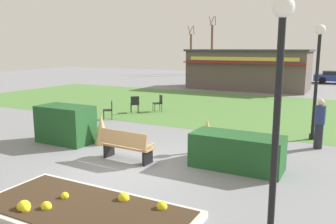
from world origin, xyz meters
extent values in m
plane|color=slate|center=(0.00, 0.00, 0.00)|extent=(80.00, 80.00, 0.00)
cube|color=#4C7A38|center=(0.00, 11.04, 0.00)|extent=(36.00, 12.00, 0.01)
cube|color=beige|center=(0.81, -2.89, 0.07)|extent=(4.54, 2.14, 0.14)
cube|color=#382819|center=(0.81, -2.89, 0.14)|extent=(4.30, 1.90, 0.04)
sphere|color=yellow|center=(0.15, -3.27, 0.19)|extent=(0.22, 0.22, 0.22)
sphere|color=yellow|center=(-0.25, -3.49, 0.19)|extent=(0.27, 0.27, 0.27)
sphere|color=yellow|center=(-0.13, -3.54, 0.19)|extent=(0.18, 0.18, 0.18)
sphere|color=yellow|center=(2.22, -2.17, 0.19)|extent=(0.22, 0.22, 0.22)
sphere|color=yellow|center=(1.29, -2.20, 0.19)|extent=(0.24, 0.24, 0.24)
sphere|color=yellow|center=(0.11, -2.71, 0.19)|extent=(0.18, 0.18, 0.18)
cube|color=tan|center=(-0.41, 0.43, 0.45)|extent=(1.72, 0.57, 0.06)
cube|color=tan|center=(-0.42, 0.21, 0.73)|extent=(1.70, 0.21, 0.44)
cube|color=black|center=(-1.14, 0.46, 0.23)|extent=(0.10, 0.44, 0.45)
cube|color=black|center=(0.32, 0.39, 0.23)|extent=(0.10, 0.44, 0.45)
cube|color=tan|center=(-1.22, 0.47, 0.57)|extent=(0.08, 0.44, 0.06)
cube|color=tan|center=(0.40, 0.38, 0.57)|extent=(0.08, 0.44, 0.06)
cube|color=#1E4C23|center=(-3.54, 1.09, 0.66)|extent=(1.99, 1.10, 1.33)
cube|color=#1E4C23|center=(2.71, 1.29, 0.49)|extent=(2.54, 1.10, 0.98)
cone|color=tan|center=(-2.24, 1.48, 0.54)|extent=(0.51, 0.51, 1.09)
cone|color=tan|center=(1.53, 1.98, 0.60)|extent=(0.77, 0.77, 1.20)
cylinder|color=black|center=(4.33, -2.00, 1.92)|extent=(0.12, 0.12, 3.83)
sphere|color=white|center=(4.33, -2.00, 3.99)|extent=(0.36, 0.36, 0.36)
cylinder|color=black|center=(4.27, 5.69, 0.10)|extent=(0.22, 0.22, 0.20)
cylinder|color=black|center=(4.27, 5.69, 1.92)|extent=(0.12, 0.12, 3.83)
sphere|color=white|center=(4.27, 5.69, 3.99)|extent=(0.36, 0.36, 0.36)
cylinder|color=#2D4233|center=(-3.29, 1.43, 0.46)|extent=(0.52, 0.52, 0.92)
cube|color=#594C47|center=(-2.27, 20.76, 1.55)|extent=(9.47, 4.35, 3.10)
cube|color=#333338|center=(-2.27, 20.76, 3.18)|extent=(9.77, 4.65, 0.16)
cube|color=maroon|center=(-2.27, 18.41, 2.23)|extent=(9.57, 0.36, 0.08)
cube|color=#D8CC4C|center=(-2.27, 18.57, 2.54)|extent=(8.52, 0.04, 0.28)
cube|color=black|center=(-3.68, 7.96, 0.45)|extent=(0.62, 0.62, 0.04)
cube|color=black|center=(-3.54, 8.11, 0.67)|extent=(0.34, 0.34, 0.44)
cylinder|color=black|center=(-3.95, 7.96, 0.23)|extent=(0.03, 0.03, 0.45)
cylinder|color=black|center=(-3.68, 7.70, 0.23)|extent=(0.03, 0.03, 0.45)
cylinder|color=black|center=(-3.68, 8.23, 0.23)|extent=(0.03, 0.03, 0.45)
cylinder|color=black|center=(-3.41, 7.97, 0.23)|extent=(0.03, 0.03, 0.45)
cube|color=black|center=(-4.59, 7.14, 0.45)|extent=(0.62, 0.62, 0.04)
cube|color=black|center=(-4.46, 6.99, 0.67)|extent=(0.36, 0.31, 0.44)
cylinder|color=black|center=(-4.57, 7.41, 0.23)|extent=(0.03, 0.03, 0.45)
cylinder|color=black|center=(-4.86, 7.17, 0.23)|extent=(0.03, 0.03, 0.45)
cylinder|color=black|center=(-4.32, 7.12, 0.23)|extent=(0.03, 0.03, 0.45)
cylinder|color=black|center=(-4.61, 6.88, 0.23)|extent=(0.03, 0.03, 0.45)
cube|color=black|center=(-4.74, 5.06, 0.45)|extent=(0.61, 0.61, 0.04)
cube|color=black|center=(-4.58, 5.18, 0.67)|extent=(0.29, 0.38, 0.44)
cylinder|color=black|center=(-5.01, 5.10, 0.23)|extent=(0.03, 0.03, 0.45)
cylinder|color=black|center=(-4.79, 4.80, 0.23)|extent=(0.03, 0.03, 0.45)
cylinder|color=black|center=(-4.70, 5.33, 0.23)|extent=(0.03, 0.03, 0.45)
cylinder|color=black|center=(-4.48, 5.02, 0.23)|extent=(0.03, 0.03, 0.45)
cylinder|color=#23232D|center=(4.56, 4.51, 0.42)|extent=(0.28, 0.28, 0.85)
cylinder|color=navy|center=(4.56, 4.51, 1.16)|extent=(0.34, 0.34, 0.62)
sphere|color=beige|center=(4.56, 4.51, 1.58)|extent=(0.22, 0.22, 0.22)
cube|color=maroon|center=(-5.76, 29.18, 0.55)|extent=(4.28, 1.99, 0.60)
cube|color=black|center=(-5.91, 29.18, 0.98)|extent=(2.38, 1.69, 0.44)
cylinder|color=black|center=(-4.42, 30.04, 0.32)|extent=(0.65, 0.25, 0.64)
cylinder|color=black|center=(-4.50, 28.20, 0.32)|extent=(0.65, 0.25, 0.64)
cylinder|color=black|center=(-7.02, 30.16, 0.32)|extent=(0.65, 0.25, 0.64)
cylinder|color=black|center=(-7.10, 28.32, 0.32)|extent=(0.65, 0.25, 0.64)
cube|color=black|center=(-0.37, 29.18, 0.55)|extent=(4.23, 1.87, 0.60)
cube|color=black|center=(-0.52, 29.18, 0.98)|extent=(2.33, 1.62, 0.44)
cylinder|color=black|center=(0.92, 30.12, 0.32)|extent=(0.64, 0.23, 0.64)
cylinder|color=black|center=(0.95, 28.28, 0.32)|extent=(0.64, 0.23, 0.64)
cylinder|color=black|center=(-1.68, 30.08, 0.32)|extent=(0.64, 0.23, 0.64)
cylinder|color=black|center=(-1.65, 28.24, 0.32)|extent=(0.64, 0.23, 0.64)
cube|color=black|center=(3.98, 29.16, 0.98)|extent=(2.46, 1.81, 0.44)
cylinder|color=black|center=(2.74, 29.96, 0.32)|extent=(0.66, 0.28, 0.64)
cylinder|color=black|center=(2.93, 28.13, 0.32)|extent=(0.66, 0.28, 0.64)
cylinder|color=brown|center=(-10.53, 33.86, 3.11)|extent=(0.28, 0.28, 6.22)
cylinder|color=brown|center=(-10.20, 33.97, 6.72)|extent=(0.25, 0.58, 1.12)
cylinder|color=brown|center=(-10.71, 34.17, 6.72)|extent=(0.54, 0.36, 1.12)
cylinder|color=brown|center=(-10.70, 33.56, 6.72)|extent=(0.54, 0.35, 1.12)
cylinder|color=brown|center=(-13.71, 34.49, 2.58)|extent=(0.28, 0.28, 5.17)
cylinder|color=brown|center=(-13.37, 34.59, 5.67)|extent=(0.25, 0.58, 1.12)
cylinder|color=brown|center=(-13.88, 34.79, 5.67)|extent=(0.54, 0.36, 1.12)
cylinder|color=brown|center=(-13.88, 34.18, 5.67)|extent=(0.54, 0.35, 1.12)
camera|label=1|loc=(5.39, -7.87, 3.35)|focal=36.97mm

